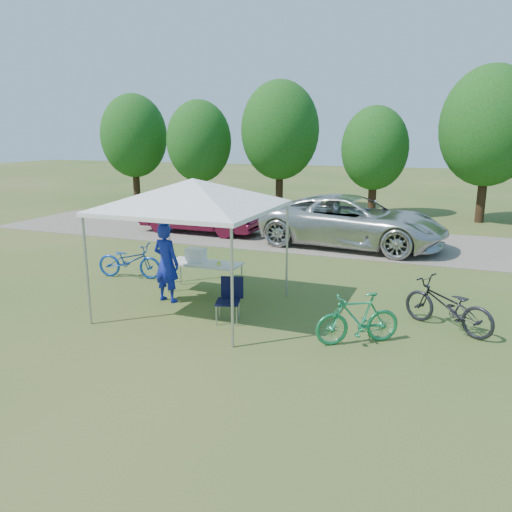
{
  "coord_description": "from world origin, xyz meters",
  "views": [
    {
      "loc": [
        4.77,
        -8.8,
        3.57
      ],
      "look_at": [
        0.57,
        2.0,
        0.74
      ],
      "focal_mm": 35.0,
      "sensor_mm": 36.0,
      "label": 1
    }
  ],
  "objects_px": {
    "bike_green": "(358,319)",
    "sedan": "(201,212)",
    "cyclist": "(166,263)",
    "bike_dark": "(448,306)",
    "folding_chair": "(230,296)",
    "bike_blue": "(130,261)",
    "minivan": "(352,221)",
    "folding_table": "(204,264)",
    "cooler": "(196,255)"
  },
  "relations": [
    {
      "from": "folding_chair",
      "to": "minivan",
      "type": "relative_size",
      "value": 0.15
    },
    {
      "from": "minivan",
      "to": "bike_dark",
      "type": "bearing_deg",
      "value": -149.49
    },
    {
      "from": "cooler",
      "to": "bike_dark",
      "type": "bearing_deg",
      "value": -4.47
    },
    {
      "from": "bike_green",
      "to": "bike_dark",
      "type": "distance_m",
      "value": 1.91
    },
    {
      "from": "minivan",
      "to": "bike_green",
      "type": "bearing_deg",
      "value": -162.9
    },
    {
      "from": "sedan",
      "to": "bike_blue",
      "type": "bearing_deg",
      "value": -168.39
    },
    {
      "from": "bike_dark",
      "to": "folding_chair",
      "type": "bearing_deg",
      "value": -45.71
    },
    {
      "from": "bike_green",
      "to": "minivan",
      "type": "height_order",
      "value": "minivan"
    },
    {
      "from": "bike_blue",
      "to": "bike_dark",
      "type": "bearing_deg",
      "value": -105.01
    },
    {
      "from": "folding_chair",
      "to": "bike_green",
      "type": "bearing_deg",
      "value": -21.14
    },
    {
      "from": "minivan",
      "to": "sedan",
      "type": "xyz_separation_m",
      "value": [
        -5.68,
        0.36,
        -0.06
      ]
    },
    {
      "from": "folding_table",
      "to": "bike_green",
      "type": "distance_m",
      "value": 4.19
    },
    {
      "from": "cooler",
      "to": "bike_dark",
      "type": "xyz_separation_m",
      "value": [
        5.48,
        -0.43,
        -0.39
      ]
    },
    {
      "from": "cooler",
      "to": "sedan",
      "type": "bearing_deg",
      "value": 116.45
    },
    {
      "from": "folding_table",
      "to": "folding_chair",
      "type": "distance_m",
      "value": 1.96
    },
    {
      "from": "cooler",
      "to": "sedan",
      "type": "distance_m",
      "value": 7.2
    },
    {
      "from": "folding_chair",
      "to": "sedan",
      "type": "bearing_deg",
      "value": 104.64
    },
    {
      "from": "cyclist",
      "to": "bike_green",
      "type": "bearing_deg",
      "value": 177.85
    },
    {
      "from": "bike_dark",
      "to": "sedan",
      "type": "height_order",
      "value": "sedan"
    },
    {
      "from": "folding_table",
      "to": "cooler",
      "type": "height_order",
      "value": "cooler"
    },
    {
      "from": "folding_chair",
      "to": "folding_table",
      "type": "bearing_deg",
      "value": 115.55
    },
    {
      "from": "cooler",
      "to": "minivan",
      "type": "relative_size",
      "value": 0.07
    },
    {
      "from": "folding_chair",
      "to": "minivan",
      "type": "xyz_separation_m",
      "value": [
        0.97,
        7.54,
        0.33
      ]
    },
    {
      "from": "folding_chair",
      "to": "bike_dark",
      "type": "distance_m",
      "value": 4.11
    },
    {
      "from": "minivan",
      "to": "sedan",
      "type": "height_order",
      "value": "minivan"
    },
    {
      "from": "folding_table",
      "to": "minivan",
      "type": "xyz_separation_m",
      "value": [
        2.27,
        6.08,
        0.19
      ]
    },
    {
      "from": "bike_dark",
      "to": "bike_blue",
      "type": "bearing_deg",
      "value": -66.32
    },
    {
      "from": "folding_chair",
      "to": "bike_blue",
      "type": "distance_m",
      "value": 4.07
    },
    {
      "from": "minivan",
      "to": "sedan",
      "type": "bearing_deg",
      "value": 92.08
    },
    {
      "from": "cooler",
      "to": "bike_green",
      "type": "bearing_deg",
      "value": -22.55
    },
    {
      "from": "cooler",
      "to": "bike_green",
      "type": "distance_m",
      "value": 4.39
    },
    {
      "from": "folding_table",
      "to": "bike_green",
      "type": "xyz_separation_m",
      "value": [
        3.83,
        -1.68,
        -0.2
      ]
    },
    {
      "from": "bike_green",
      "to": "minivan",
      "type": "distance_m",
      "value": 7.93
    },
    {
      "from": "cyclist",
      "to": "bike_blue",
      "type": "distance_m",
      "value": 2.29
    },
    {
      "from": "bike_green",
      "to": "bike_blue",
      "type": "bearing_deg",
      "value": -140.89
    },
    {
      "from": "folding_table",
      "to": "cyclist",
      "type": "bearing_deg",
      "value": -117.83
    },
    {
      "from": "bike_green",
      "to": "cooler",
      "type": "bearing_deg",
      "value": -144.94
    },
    {
      "from": "folding_table",
      "to": "sedan",
      "type": "xyz_separation_m",
      "value": [
        -3.41,
        6.44,
        0.12
      ]
    },
    {
      "from": "cooler",
      "to": "minivan",
      "type": "distance_m",
      "value": 6.57
    },
    {
      "from": "folding_chair",
      "to": "cyclist",
      "type": "relative_size",
      "value": 0.5
    },
    {
      "from": "folding_chair",
      "to": "bike_dark",
      "type": "relative_size",
      "value": 0.48
    },
    {
      "from": "sedan",
      "to": "bike_green",
      "type": "bearing_deg",
      "value": -136.81
    },
    {
      "from": "cyclist",
      "to": "bike_green",
      "type": "distance_m",
      "value": 4.39
    },
    {
      "from": "folding_chair",
      "to": "bike_green",
      "type": "height_order",
      "value": "bike_green"
    },
    {
      "from": "folding_table",
      "to": "cyclist",
      "type": "relative_size",
      "value": 0.99
    },
    {
      "from": "folding_table",
      "to": "bike_green",
      "type": "bearing_deg",
      "value": -23.64
    },
    {
      "from": "bike_green",
      "to": "sedan",
      "type": "bearing_deg",
      "value": -170.65
    },
    {
      "from": "cyclist",
      "to": "bike_dark",
      "type": "bearing_deg",
      "value": -167.14
    },
    {
      "from": "folding_chair",
      "to": "bike_dark",
      "type": "bearing_deg",
      "value": -1.67
    },
    {
      "from": "folding_table",
      "to": "bike_green",
      "type": "height_order",
      "value": "bike_green"
    }
  ]
}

